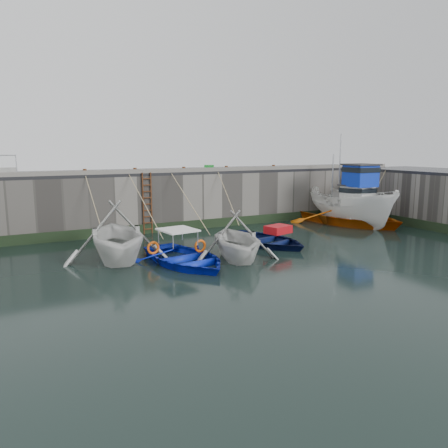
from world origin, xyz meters
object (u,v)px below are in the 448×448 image
boat_near_navy (265,244)px  bollard_d (226,168)px  boat_near_blue (185,263)px  boat_near_white (117,259)px  bollard_c (184,169)px  fish_crate (209,168)px  boat_far_white (352,206)px  ladder (147,204)px  bollard_a (85,172)px  bollard_e (274,167)px  bollard_b (135,171)px  boat_far_orange (348,216)px  boat_near_blacktrim (236,258)px

boat_near_navy → bollard_d: (0.70, 5.29, 3.30)m
boat_near_blue → boat_near_white: bearing=131.4°
boat_near_navy → bollard_c: bearing=94.5°
boat_near_white → fish_crate: 9.45m
boat_near_blue → bollard_c: (2.74, 6.79, 3.30)m
fish_crate → boat_far_white: bearing=-3.2°
ladder → fish_crate: bearing=14.8°
bollard_c → ladder: bearing=-171.3°
bollard_a → bollard_e: (11.00, 0.00, 0.00)m
bollard_b → bollard_c: bearing=0.0°
boat_near_blue → bollard_c: bollard_c is taller
boat_near_white → boat_far_orange: boat_far_orange is taller
bollard_a → bollard_b: 2.50m
fish_crate → bollard_b: size_ratio=1.99×
boat_near_blacktrim → fish_crate: 8.72m
boat_near_white → bollard_b: bollard_b is taller
boat_near_blacktrim → bollard_a: bearing=138.7°
ladder → bollard_c: bollard_c is taller
boat_near_white → bollard_a: bollard_a is taller
boat_near_navy → bollard_e: 7.36m
boat_near_blue → boat_far_white: (12.03, 3.72, 1.10)m
boat_near_white → bollard_d: bearing=41.3°
fish_crate → bollard_e: (3.94, -0.73, -0.02)m
bollard_b → fish_crate: bearing=9.2°
boat_far_orange → bollard_d: bearing=145.4°
bollard_d → bollard_e: 3.20m
boat_near_white → boat_near_blacktrim: size_ratio=1.19×
boat_near_white → boat_near_blue: size_ratio=1.08×
boat_far_white → bollard_c: size_ratio=24.60×
ladder → fish_crate: fish_crate is taller
boat_near_navy → boat_far_white: (7.40, 2.22, 1.10)m
bollard_c → bollard_a: bearing=180.0°
bollard_b → boat_near_navy: bearing=-49.0°
boat_near_navy → bollard_e: bollard_e is taller
bollard_a → bollard_b: same height
boat_near_white → bollard_a: size_ratio=18.25×
boat_near_blacktrim → bollard_e: size_ratio=15.37×
ladder → bollard_e: bearing=2.4°
fish_crate → bollard_d: size_ratio=1.99×
fish_crate → boat_near_navy: bearing=-65.7°
boat_far_white → bollard_b: bearing=167.6°
boat_near_navy → bollard_d: bearing=67.2°
boat_near_navy → fish_crate: size_ratio=8.20×
boat_far_white → bollard_c: bearing=163.7°
boat_far_white → bollard_c: 10.04m
bollard_b → boat_far_orange: bearing=-13.0°
bollard_b → bollard_d: (5.30, 0.00, 0.00)m
ladder → boat_near_blacktrim: (1.66, -6.63, -1.59)m
boat_near_blacktrim → boat_near_blue: bearing=-169.6°
bollard_b → bollard_e: size_ratio=1.00×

